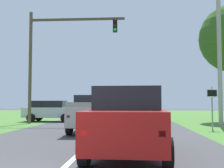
{
  "coord_description": "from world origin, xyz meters",
  "views": [
    {
      "loc": [
        1.59,
        -5.26,
        1.51
      ],
      "look_at": [
        0.25,
        14.38,
        2.76
      ],
      "focal_mm": 47.84,
      "sensor_mm": 36.0,
      "label": 1
    }
  ],
  "objects_px": {
    "traffic_light": "(54,50)",
    "crossing_suv_far": "(51,111)",
    "keep_moving_sign": "(212,102)",
    "utility_pole_right": "(220,62)",
    "red_suv_near": "(129,120)",
    "pickup_truck_lead": "(94,113)"
  },
  "relations": [
    {
      "from": "traffic_light",
      "to": "crossing_suv_far",
      "type": "height_order",
      "value": "traffic_light"
    },
    {
      "from": "crossing_suv_far",
      "to": "keep_moving_sign",
      "type": "bearing_deg",
      "value": -31.79
    },
    {
      "from": "utility_pole_right",
      "to": "traffic_light",
      "type": "bearing_deg",
      "value": 171.86
    },
    {
      "from": "red_suv_near",
      "to": "crossing_suv_far",
      "type": "relative_size",
      "value": 1.14
    },
    {
      "from": "traffic_light",
      "to": "keep_moving_sign",
      "type": "distance_m",
      "value": 11.85
    },
    {
      "from": "keep_moving_sign",
      "to": "crossing_suv_far",
      "type": "height_order",
      "value": "keep_moving_sign"
    },
    {
      "from": "utility_pole_right",
      "to": "pickup_truck_lead",
      "type": "bearing_deg",
      "value": -150.44
    },
    {
      "from": "keep_moving_sign",
      "to": "red_suv_near",
      "type": "bearing_deg",
      "value": -118.56
    },
    {
      "from": "traffic_light",
      "to": "keep_moving_sign",
      "type": "relative_size",
      "value": 3.45
    },
    {
      "from": "utility_pole_right",
      "to": "red_suv_near",
      "type": "bearing_deg",
      "value": -117.44
    },
    {
      "from": "red_suv_near",
      "to": "traffic_light",
      "type": "height_order",
      "value": "traffic_light"
    },
    {
      "from": "pickup_truck_lead",
      "to": "crossing_suv_far",
      "type": "xyz_separation_m",
      "value": [
        -4.61,
        8.3,
        -0.1
      ]
    },
    {
      "from": "crossing_suv_far",
      "to": "red_suv_near",
      "type": "bearing_deg",
      "value": -66.82
    },
    {
      "from": "red_suv_near",
      "to": "keep_moving_sign",
      "type": "height_order",
      "value": "keep_moving_sign"
    },
    {
      "from": "pickup_truck_lead",
      "to": "keep_moving_sign",
      "type": "relative_size",
      "value": 2.28
    },
    {
      "from": "red_suv_near",
      "to": "keep_moving_sign",
      "type": "distance_m",
      "value": 9.49
    },
    {
      "from": "traffic_light",
      "to": "utility_pole_right",
      "type": "distance_m",
      "value": 11.71
    },
    {
      "from": "keep_moving_sign",
      "to": "traffic_light",
      "type": "bearing_deg",
      "value": 156.08
    },
    {
      "from": "pickup_truck_lead",
      "to": "keep_moving_sign",
      "type": "height_order",
      "value": "keep_moving_sign"
    },
    {
      "from": "utility_pole_right",
      "to": "crossing_suv_far",
      "type": "bearing_deg",
      "value": 162.27
    },
    {
      "from": "crossing_suv_far",
      "to": "utility_pole_right",
      "type": "relative_size",
      "value": 0.52
    },
    {
      "from": "pickup_truck_lead",
      "to": "traffic_light",
      "type": "distance_m",
      "value": 8.39
    }
  ]
}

